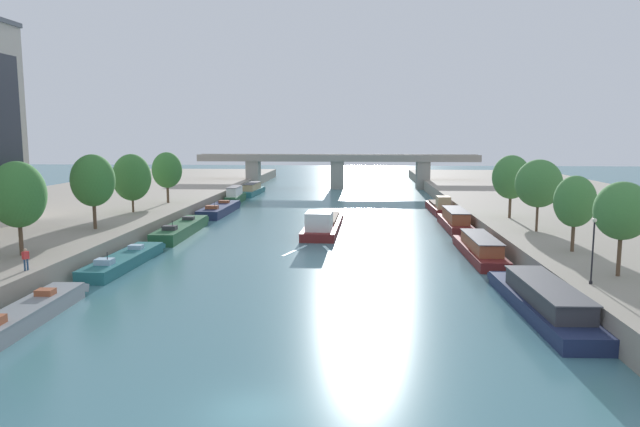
% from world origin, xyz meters
% --- Properties ---
extents(ground_plane, '(400.00, 400.00, 0.00)m').
position_xyz_m(ground_plane, '(0.00, 0.00, 0.00)').
color(ground_plane, teal).
extents(quay_left, '(36.00, 170.00, 2.07)m').
position_xyz_m(quay_left, '(-36.54, 55.00, 1.04)').
color(quay_left, gray).
rests_on(quay_left, ground).
extents(quay_right, '(36.00, 170.00, 2.07)m').
position_xyz_m(quay_right, '(36.54, 55.00, 1.04)').
color(quay_right, gray).
rests_on(quay_right, ground).
extents(barge_midriver, '(4.48, 20.35, 3.08)m').
position_xyz_m(barge_midriver, '(0.29, 47.97, 0.89)').
color(barge_midriver, maroon).
rests_on(barge_midriver, ground).
extents(wake_behind_barge, '(5.60, 5.96, 0.03)m').
position_xyz_m(wake_behind_barge, '(-0.09, 35.02, 0.01)').
color(wake_behind_barge, silver).
rests_on(wake_behind_barge, ground).
extents(moored_boat_left_gap_after, '(2.76, 13.37, 2.25)m').
position_xyz_m(moored_boat_left_gap_after, '(-16.32, 10.87, 0.60)').
color(moored_boat_left_gap_after, gray).
rests_on(moored_boat_left_gap_after, ground).
extents(moored_boat_left_lone, '(2.90, 14.34, 2.15)m').
position_xyz_m(moored_boat_left_lone, '(-16.55, 27.08, 0.55)').
color(moored_boat_left_lone, '#23666B').
rests_on(moored_boat_left_lone, ground).
extents(moored_boat_left_second, '(3.08, 16.53, 2.43)m').
position_xyz_m(moored_boat_left_second, '(-16.39, 43.87, 0.69)').
color(moored_boat_left_second, '#235633').
rests_on(moored_boat_left_second, ground).
extents(moored_boat_left_end, '(3.45, 15.50, 2.37)m').
position_xyz_m(moored_boat_left_end, '(-16.24, 62.52, 0.66)').
color(moored_boat_left_end, '#1E284C').
rests_on(moored_boat_left_end, ground).
extents(moored_boat_left_upstream, '(2.25, 10.80, 2.89)m').
position_xyz_m(moored_boat_left_upstream, '(-16.78, 76.50, 1.21)').
color(moored_boat_left_upstream, '#235633').
rests_on(moored_boat_left_upstream, ground).
extents(moored_boat_left_far, '(2.77, 14.06, 2.37)m').
position_xyz_m(moored_boat_left_far, '(-16.21, 90.32, 0.99)').
color(moored_boat_left_far, '#23666B').
rests_on(moored_boat_left_far, ground).
extents(moored_boat_right_downstream, '(3.57, 16.81, 2.28)m').
position_xyz_m(moored_boat_right_downstream, '(16.88, 14.93, 0.95)').
color(moored_boat_right_downstream, '#1E284C').
rests_on(moored_boat_right_downstream, ground).
extents(moored_boat_right_second, '(2.88, 15.07, 2.20)m').
position_xyz_m(moored_boat_right_second, '(16.36, 32.94, 0.92)').
color(moored_boat_right_second, maroon).
rests_on(moored_boat_right_second, ground).
extents(moored_boat_right_gap_after, '(2.75, 13.84, 2.56)m').
position_xyz_m(moored_boat_right_gap_after, '(16.78, 50.27, 1.07)').
color(moored_boat_right_gap_after, maroon).
rests_on(moored_boat_right_gap_after, ground).
extents(moored_boat_right_end, '(2.71, 13.33, 2.88)m').
position_xyz_m(moored_boat_right_end, '(16.93, 65.90, 0.86)').
color(moored_boat_right_end, maroon).
rests_on(moored_boat_right_end, ground).
extents(tree_left_by_lamp, '(4.38, 4.38, 7.68)m').
position_xyz_m(tree_left_by_lamp, '(-22.82, 21.56, 7.05)').
color(tree_left_by_lamp, brown).
rests_on(tree_left_by_lamp, quay_left).
extents(tree_left_distant, '(4.45, 4.45, 7.76)m').
position_xyz_m(tree_left_distant, '(-22.82, 35.04, 7.13)').
color(tree_left_distant, brown).
rests_on(tree_left_distant, quay_left).
extents(tree_left_end_of_row, '(4.77, 4.77, 7.35)m').
position_xyz_m(tree_left_end_of_row, '(-23.87, 48.15, 6.48)').
color(tree_left_end_of_row, brown).
rests_on(tree_left_end_of_row, quay_left).
extents(tree_left_midway, '(4.25, 4.25, 7.26)m').
position_xyz_m(tree_left_midway, '(-22.74, 58.45, 6.76)').
color(tree_left_midway, brown).
rests_on(tree_left_midway, quay_left).
extents(tree_right_by_lamp, '(3.74, 3.74, 6.61)m').
position_xyz_m(tree_right_by_lamp, '(22.70, 17.46, 6.66)').
color(tree_right_by_lamp, brown).
rests_on(tree_right_by_lamp, quay_right).
extents(tree_right_second, '(3.42, 3.42, 6.41)m').
position_xyz_m(tree_right_second, '(22.64, 26.11, 6.31)').
color(tree_right_second, brown).
rests_on(tree_right_second, quay_right).
extents(tree_right_past_mid, '(4.59, 4.59, 7.31)m').
position_xyz_m(tree_right_past_mid, '(22.68, 36.32, 6.96)').
color(tree_right_past_mid, brown).
rests_on(tree_right_past_mid, quay_right).
extents(tree_right_end_of_row, '(4.37, 4.37, 7.39)m').
position_xyz_m(tree_right_end_of_row, '(22.42, 46.00, 6.89)').
color(tree_right_end_of_row, brown).
rests_on(tree_right_end_of_row, quay_right).
extents(lamppost_right_bank, '(0.28, 0.28, 4.39)m').
position_xyz_m(lamppost_right_bank, '(19.96, 15.09, 4.49)').
color(lamppost_right_bank, black).
rests_on(lamppost_right_bank, quay_right).
extents(bridge_far, '(61.08, 4.40, 7.47)m').
position_xyz_m(bridge_far, '(0.00, 104.25, 4.76)').
color(bridge_far, gray).
rests_on(bridge_far, ground).
extents(person_on_quay, '(0.38, 0.42, 1.62)m').
position_xyz_m(person_on_quay, '(-19.44, 16.40, 3.00)').
color(person_on_quay, navy).
rests_on(person_on_quay, quay_left).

